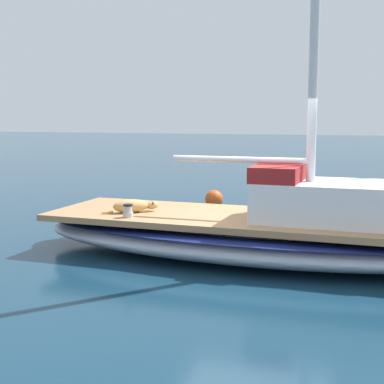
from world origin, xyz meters
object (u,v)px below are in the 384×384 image
Objects in this scene: sailboat_main at (251,237)px; dog_tan at (133,206)px; mooring_buoy at (214,199)px; deck_winch at (128,211)px.

dog_tan is at bearing -82.83° from sailboat_main.
mooring_buoy is (-4.70, 0.04, -0.55)m from dog_tan.
deck_winch reaches higher than mooring_buoy.
mooring_buoy is (-5.13, -0.06, -0.54)m from deck_winch.
dog_tan is at bearing -0.55° from mooring_buoy.
dog_tan reaches higher than deck_winch.
sailboat_main is 34.74× the size of deck_winch.
sailboat_main is at bearing 110.07° from deck_winch.
deck_winch is at bearing 0.71° from mooring_buoy.
dog_tan is (0.25, -1.95, 0.43)m from sailboat_main.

